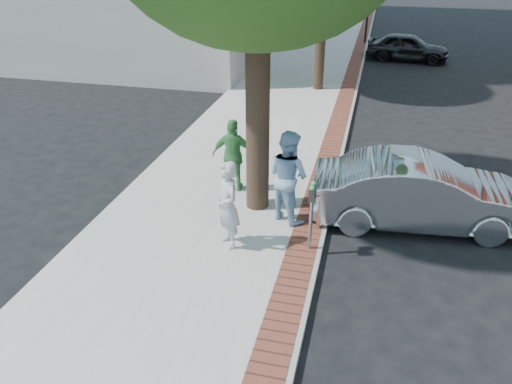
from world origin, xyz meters
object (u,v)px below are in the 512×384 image
(parking_meter, at_px, (312,203))
(bg_car, at_px, (408,47))
(person_officer, at_px, (288,176))
(person_green, at_px, (234,156))
(person_gray, at_px, (228,206))
(sedan_silver, at_px, (421,193))

(parking_meter, distance_m, bg_car, 18.31)
(parking_meter, xyz_separation_m, bg_car, (2.30, 18.16, -0.52))
(person_officer, bearing_deg, person_green, -1.51)
(parking_meter, height_order, person_gray, person_gray)
(sedan_silver, height_order, bg_car, sedan_silver)
(parking_meter, relative_size, person_gray, 0.80)
(person_gray, height_order, person_green, person_gray)
(parking_meter, distance_m, person_officer, 1.31)
(person_gray, relative_size, sedan_silver, 0.39)
(person_gray, xyz_separation_m, bg_car, (3.92, 18.42, -0.39))
(person_gray, distance_m, person_green, 2.49)
(person_officer, distance_m, bg_car, 17.31)
(bg_car, bearing_deg, sedan_silver, -174.64)
(person_gray, bearing_deg, parking_meter, 62.18)
(person_officer, xyz_separation_m, person_green, (-1.51, 1.04, -0.12))
(person_gray, relative_size, bg_car, 0.46)
(person_officer, bearing_deg, person_gray, 88.65)
(sedan_silver, bearing_deg, person_gray, 112.85)
(parking_meter, distance_m, sedan_silver, 2.86)
(sedan_silver, distance_m, bg_car, 16.36)
(person_officer, height_order, sedan_silver, person_officer)
(person_green, bearing_deg, bg_car, -109.37)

